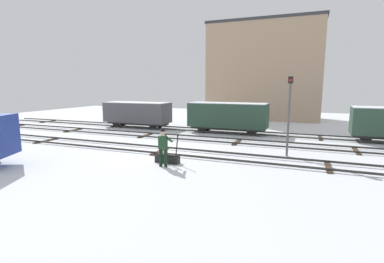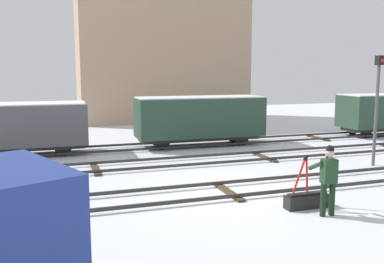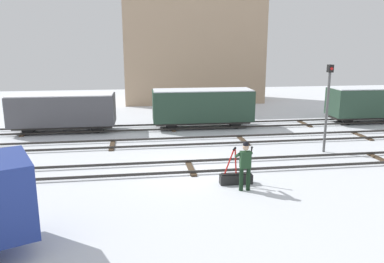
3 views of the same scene
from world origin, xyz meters
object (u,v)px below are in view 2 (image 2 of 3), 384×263
(switch_lever_frame, at_px, (307,199))
(rail_worker, at_px, (328,176))
(signal_post, at_px, (377,100))
(freight_car_back_track, at_px, (14,126))
(freight_car_far_end, at_px, (200,118))

(switch_lever_frame, distance_m, rail_worker, 1.05)
(signal_post, bearing_deg, switch_lever_frame, -146.33)
(signal_post, distance_m, freight_car_back_track, 14.89)
(freight_car_back_track, relative_size, freight_car_far_end, 0.97)
(switch_lever_frame, distance_m, signal_post, 6.89)
(rail_worker, bearing_deg, switch_lever_frame, 101.08)
(switch_lever_frame, bearing_deg, signal_post, 34.11)
(rail_worker, bearing_deg, freight_car_far_end, 88.71)
(rail_worker, bearing_deg, freight_car_back_track, 127.85)
(freight_car_back_track, xyz_separation_m, freight_car_far_end, (8.45, 0.00, 0.06))
(switch_lever_frame, xyz_separation_m, freight_car_back_track, (-8.01, 9.96, 1.09))
(freight_car_back_track, bearing_deg, switch_lever_frame, -50.53)
(signal_post, xyz_separation_m, freight_car_far_end, (-4.95, 6.36, -1.17))
(rail_worker, height_order, freight_car_far_end, freight_car_far_end)
(freight_car_back_track, bearing_deg, rail_worker, -51.92)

